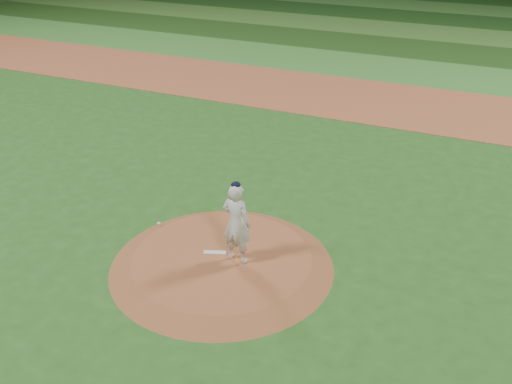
% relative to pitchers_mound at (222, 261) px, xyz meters
% --- Properties ---
extents(ground, '(120.00, 120.00, 0.00)m').
position_rel_pitchers_mound_xyz_m(ground, '(0.00, 0.00, -0.12)').
color(ground, '#26581C').
rests_on(ground, ground).
extents(infield_dirt_band, '(70.00, 6.00, 0.02)m').
position_rel_pitchers_mound_xyz_m(infield_dirt_band, '(0.00, 14.00, -0.12)').
color(infield_dirt_band, '#A05431').
rests_on(infield_dirt_band, ground).
extents(outfield_stripe_0, '(70.00, 5.00, 0.02)m').
position_rel_pitchers_mound_xyz_m(outfield_stripe_0, '(0.00, 19.50, -0.12)').
color(outfield_stripe_0, '#377D2D').
rests_on(outfield_stripe_0, ground).
extents(outfield_stripe_1, '(70.00, 5.00, 0.02)m').
position_rel_pitchers_mound_xyz_m(outfield_stripe_1, '(0.00, 24.50, -0.12)').
color(outfield_stripe_1, '#1E4416').
rests_on(outfield_stripe_1, ground).
extents(outfield_stripe_2, '(70.00, 5.00, 0.02)m').
position_rel_pitchers_mound_xyz_m(outfield_stripe_2, '(0.00, 29.50, -0.12)').
color(outfield_stripe_2, '#3A6F28').
rests_on(outfield_stripe_2, ground).
extents(outfield_stripe_3, '(70.00, 5.00, 0.02)m').
position_rel_pitchers_mound_xyz_m(outfield_stripe_3, '(0.00, 34.50, -0.12)').
color(outfield_stripe_3, '#194114').
rests_on(outfield_stripe_3, ground).
extents(outfield_stripe_4, '(70.00, 5.00, 0.02)m').
position_rel_pitchers_mound_xyz_m(outfield_stripe_4, '(0.00, 39.50, -0.12)').
color(outfield_stripe_4, '#357129').
rests_on(outfield_stripe_4, ground).
extents(pitchers_mound, '(5.50, 5.50, 0.25)m').
position_rel_pitchers_mound_xyz_m(pitchers_mound, '(0.00, 0.00, 0.00)').
color(pitchers_mound, '#97542E').
rests_on(pitchers_mound, ground).
extents(pitching_rubber, '(0.58, 0.34, 0.03)m').
position_rel_pitchers_mound_xyz_m(pitching_rubber, '(-0.24, 0.08, 0.14)').
color(pitching_rubber, silver).
rests_on(pitching_rubber, pitchers_mound).
extents(rosin_bag, '(0.10, 0.10, 0.06)m').
position_rel_pitchers_mound_xyz_m(rosin_bag, '(-2.28, 0.68, 0.15)').
color(rosin_bag, silver).
rests_on(rosin_bag, pitchers_mound).
extents(pitcher_on_mound, '(0.79, 0.56, 2.12)m').
position_rel_pitchers_mound_xyz_m(pitcher_on_mound, '(0.39, 0.06, 1.17)').
color(pitcher_on_mound, silver).
rests_on(pitcher_on_mound, pitchers_mound).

